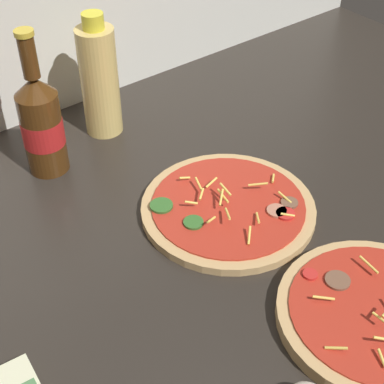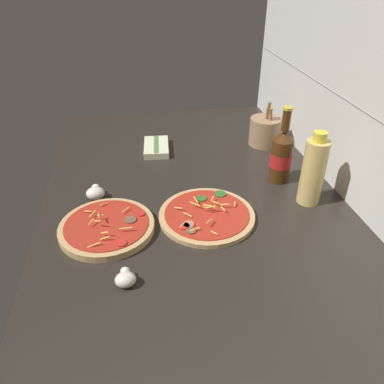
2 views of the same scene
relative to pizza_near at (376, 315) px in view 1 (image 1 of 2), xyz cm
name	(u,v)px [view 1 (image 1 of 2)]	position (x,y,z in cm)	size (l,w,h in cm)	color
counter_slab	(216,237)	(-5.24, 25.44, -2.37)	(160.00, 90.00, 2.50)	#28231E
pizza_near	(376,315)	(0.00, 0.00, 0.00)	(25.51, 25.51, 4.90)	tan
pizza_far	(228,208)	(-1.04, 27.56, -0.30)	(27.05, 27.05, 4.15)	tan
beer_bottle	(41,123)	(-17.48, 55.02, 7.88)	(6.83, 6.83, 24.85)	#47280F
oil_bottle	(100,80)	(-3.90, 59.19, 9.20)	(6.70, 6.70, 22.45)	#D6B766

